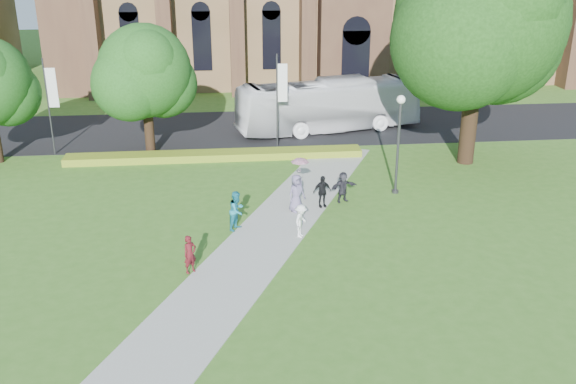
{
  "coord_description": "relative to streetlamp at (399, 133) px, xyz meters",
  "views": [
    {
      "loc": [
        -1.43,
        -24.41,
        12.33
      ],
      "look_at": [
        1.43,
        3.07,
        1.6
      ],
      "focal_mm": 40.0,
      "sensor_mm": 36.0,
      "label": 1
    }
  ],
  "objects": [
    {
      "name": "ground",
      "position": [
        -7.5,
        -6.5,
        -3.3
      ],
      "size": [
        160.0,
        160.0,
        0.0
      ],
      "primitive_type": "plane",
      "color": "#3C6D20",
      "rests_on": "ground"
    },
    {
      "name": "tour_coach",
      "position": [
        -1.61,
        12.31,
        -1.47
      ],
      "size": [
        13.28,
        5.81,
        3.6
      ],
      "primitive_type": "imported",
      "rotation": [
        0.0,
        0.0,
        1.79
      ],
      "color": "silver",
      "rests_on": "road"
    },
    {
      "name": "street_tree_1",
      "position": [
        -13.5,
        8.0,
        1.93
      ],
      "size": [
        5.6,
        5.6,
        8.05
      ],
      "color": "#332114",
      "rests_on": "ground"
    },
    {
      "name": "pedestrian_3",
      "position": [
        -4.18,
        -1.61,
        -2.44
      ],
      "size": [
        1.02,
        0.6,
        1.62
      ],
      "primitive_type": "imported",
      "rotation": [
        0.0,
        0.0,
        0.23
      ],
      "color": "black",
      "rests_on": "footpath"
    },
    {
      "name": "flower_hedge",
      "position": [
        -9.5,
        6.7,
        -3.07
      ],
      "size": [
        18.0,
        1.4,
        0.45
      ],
      "primitive_type": "cube",
      "color": "#A9B123",
      "rests_on": "ground"
    },
    {
      "name": "parasol",
      "position": [
        -5.33,
        -1.93,
        -1.01
      ],
      "size": [
        0.94,
        0.94,
        0.73
      ],
      "primitive_type": "imported",
      "rotation": [
        0.0,
        0.0,
        0.15
      ],
      "color": "#C88D8D",
      "rests_on": "pedestrian_4"
    },
    {
      "name": "pedestrian_4",
      "position": [
        -5.51,
        -2.03,
        -2.32
      ],
      "size": [
        1.1,
        1.0,
        1.88
      ],
      "primitive_type": "imported",
      "rotation": [
        0.0,
        0.0,
        0.57
      ],
      "color": "slate",
      "rests_on": "footpath"
    },
    {
      "name": "pedestrian_2",
      "position": [
        -5.65,
        -4.97,
        -2.49
      ],
      "size": [
        0.94,
        1.13,
        1.53
      ],
      "primitive_type": "imported",
      "rotation": [
        0.0,
        0.0,
        1.13
      ],
      "color": "white",
      "rests_on": "footpath"
    },
    {
      "name": "pedestrian_1",
      "position": [
        -8.46,
        -3.88,
        -2.33
      ],
      "size": [
        1.08,
        1.14,
        1.85
      ],
      "primitive_type": "imported",
      "rotation": [
        0.0,
        0.0,
        0.98
      ],
      "color": "teal",
      "rests_on": "footpath"
    },
    {
      "name": "large_tree",
      "position": [
        5.5,
        4.5,
        5.07
      ],
      "size": [
        9.6,
        9.6,
        13.2
      ],
      "color": "#332114",
      "rests_on": "ground"
    },
    {
      "name": "footpath",
      "position": [
        -7.5,
        -5.5,
        -3.28
      ],
      "size": [
        15.58,
        28.54,
        0.04
      ],
      "primitive_type": "cube",
      "rotation": [
        0.0,
        0.0,
        -0.44
      ],
      "color": "#B2B2A8",
      "rests_on": "ground"
    },
    {
      "name": "streetlamp",
      "position": [
        0.0,
        0.0,
        0.0
      ],
      "size": [
        0.44,
        0.44,
        5.24
      ],
      "color": "#38383D",
      "rests_on": "ground"
    },
    {
      "name": "pedestrian_0",
      "position": [
        -10.44,
        -7.85,
        -2.46
      ],
      "size": [
        0.69,
        0.65,
        1.58
      ],
      "primitive_type": "imported",
      "rotation": [
        0.0,
        0.0,
        0.67
      ],
      "color": "#501217",
      "rests_on": "footpath"
    },
    {
      "name": "banner_pole_0",
      "position": [
        -5.39,
        8.7,
        0.09
      ],
      "size": [
        0.7,
        0.1,
        6.0
      ],
      "color": "#38383D",
      "rests_on": "ground"
    },
    {
      "name": "road",
      "position": [
        -7.5,
        13.5,
        -3.29
      ],
      "size": [
        160.0,
        10.0,
        0.02
      ],
      "primitive_type": "cube",
      "color": "black",
      "rests_on": "ground"
    },
    {
      "name": "banner_pole_1",
      "position": [
        -19.39,
        8.7,
        0.09
      ],
      "size": [
        0.7,
        0.1,
        6.0
      ],
      "color": "#38383D",
      "rests_on": "ground"
    },
    {
      "name": "pedestrian_5",
      "position": [
        -3.02,
        -1.04,
        -2.46
      ],
      "size": [
        1.54,
        0.96,
        1.58
      ],
      "primitive_type": "imported",
      "rotation": [
        0.0,
        0.0,
        0.36
      ],
      "color": "#292830",
      "rests_on": "footpath"
    }
  ]
}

